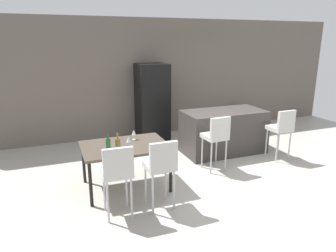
{
  "coord_description": "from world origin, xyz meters",
  "views": [
    {
      "loc": [
        -2.91,
        -4.77,
        2.37
      ],
      "look_at": [
        -0.94,
        0.3,
        0.85
      ],
      "focal_mm": 32.93,
      "sensor_mm": 36.0,
      "label": 1
    }
  ],
  "objects_px": {
    "bar_chair_left": "(217,135)",
    "dining_chair_near": "(117,170)",
    "dining_table": "(125,149)",
    "wine_glass_middle": "(134,133)",
    "kitchen_island": "(223,132)",
    "dining_chair_far": "(161,164)",
    "wine_bottle_left": "(118,145)",
    "bar_chair_middle": "(282,127)",
    "wine_glass_right": "(128,140)",
    "potted_plant": "(243,115)",
    "wine_bottle_near": "(108,147)",
    "refrigerator": "(152,102)"
  },
  "relations": [
    {
      "from": "dining_chair_near",
      "to": "wine_bottle_near",
      "type": "relative_size",
      "value": 3.25
    },
    {
      "from": "wine_bottle_left",
      "to": "bar_chair_left",
      "type": "bearing_deg",
      "value": 11.62
    },
    {
      "from": "wine_glass_middle",
      "to": "refrigerator",
      "type": "xyz_separation_m",
      "value": [
        1.05,
        2.17,
        0.06
      ]
    },
    {
      "from": "wine_glass_right",
      "to": "refrigerator",
      "type": "distance_m",
      "value": 2.8
    },
    {
      "from": "kitchen_island",
      "to": "bar_chair_left",
      "type": "distance_m",
      "value": 1.08
    },
    {
      "from": "bar_chair_middle",
      "to": "bar_chair_left",
      "type": "bearing_deg",
      "value": 180.0
    },
    {
      "from": "kitchen_island",
      "to": "wine_glass_right",
      "type": "bearing_deg",
      "value": -156.54
    },
    {
      "from": "bar_chair_middle",
      "to": "potted_plant",
      "type": "xyz_separation_m",
      "value": [
        0.71,
        2.31,
        -0.34
      ]
    },
    {
      "from": "dining_chair_far",
      "to": "bar_chair_left",
      "type": "bearing_deg",
      "value": 32.99
    },
    {
      "from": "bar_chair_left",
      "to": "wine_glass_right",
      "type": "distance_m",
      "value": 1.72
    },
    {
      "from": "dining_chair_far",
      "to": "potted_plant",
      "type": "distance_m",
      "value": 4.86
    },
    {
      "from": "dining_table",
      "to": "wine_glass_middle",
      "type": "bearing_deg",
      "value": 46.34
    },
    {
      "from": "bar_chair_middle",
      "to": "wine_glass_middle",
      "type": "height_order",
      "value": "bar_chair_middle"
    },
    {
      "from": "dining_table",
      "to": "wine_bottle_left",
      "type": "height_order",
      "value": "wine_bottle_left"
    },
    {
      "from": "wine_glass_middle",
      "to": "refrigerator",
      "type": "relative_size",
      "value": 0.09
    },
    {
      "from": "refrigerator",
      "to": "bar_chair_middle",
      "type": "bearing_deg",
      "value": -49.88
    },
    {
      "from": "wine_bottle_left",
      "to": "bar_chair_middle",
      "type": "bearing_deg",
      "value": 6.58
    },
    {
      "from": "kitchen_island",
      "to": "wine_glass_right",
      "type": "xyz_separation_m",
      "value": [
        -2.35,
        -1.02,
        0.4
      ]
    },
    {
      "from": "bar_chair_middle",
      "to": "dining_table",
      "type": "distance_m",
      "value": 3.22
    },
    {
      "from": "wine_bottle_left",
      "to": "wine_glass_middle",
      "type": "distance_m",
      "value": 0.67
    },
    {
      "from": "wine_glass_right",
      "to": "kitchen_island",
      "type": "bearing_deg",
      "value": 23.46
    },
    {
      "from": "dining_chair_far",
      "to": "wine_glass_middle",
      "type": "height_order",
      "value": "dining_chair_far"
    },
    {
      "from": "dining_chair_near",
      "to": "wine_glass_right",
      "type": "distance_m",
      "value": 0.82
    },
    {
      "from": "dining_chair_far",
      "to": "wine_bottle_near",
      "type": "distance_m",
      "value": 0.82
    },
    {
      "from": "dining_table",
      "to": "wine_glass_right",
      "type": "relative_size",
      "value": 7.88
    },
    {
      "from": "wine_glass_middle",
      "to": "refrigerator",
      "type": "bearing_deg",
      "value": 64.15
    },
    {
      "from": "dining_chair_near",
      "to": "dining_chair_far",
      "type": "relative_size",
      "value": 1.0
    },
    {
      "from": "kitchen_island",
      "to": "wine_glass_middle",
      "type": "height_order",
      "value": "kitchen_island"
    },
    {
      "from": "wine_bottle_near",
      "to": "wine_glass_right",
      "type": "xyz_separation_m",
      "value": [
        0.36,
        0.24,
        -0.01
      ]
    },
    {
      "from": "wine_glass_middle",
      "to": "kitchen_island",
      "type": "bearing_deg",
      "value": 17.21
    },
    {
      "from": "dining_chair_near",
      "to": "wine_glass_middle",
      "type": "bearing_deg",
      "value": 64.05
    },
    {
      "from": "dining_chair_near",
      "to": "refrigerator",
      "type": "relative_size",
      "value": 0.57
    },
    {
      "from": "dining_chair_far",
      "to": "wine_glass_right",
      "type": "distance_m",
      "value": 0.8
    },
    {
      "from": "refrigerator",
      "to": "potted_plant",
      "type": "bearing_deg",
      "value": -0.21
    },
    {
      "from": "bar_chair_middle",
      "to": "potted_plant",
      "type": "height_order",
      "value": "bar_chair_middle"
    },
    {
      "from": "bar_chair_middle",
      "to": "dining_chair_near",
      "type": "relative_size",
      "value": 1.0
    },
    {
      "from": "dining_table",
      "to": "wine_glass_right",
      "type": "distance_m",
      "value": 0.23
    },
    {
      "from": "bar_chair_middle",
      "to": "refrigerator",
      "type": "distance_m",
      "value": 3.04
    },
    {
      "from": "kitchen_island",
      "to": "potted_plant",
      "type": "xyz_separation_m",
      "value": [
        1.55,
        1.49,
        -0.1
      ]
    },
    {
      "from": "dining_chair_far",
      "to": "refrigerator",
      "type": "distance_m",
      "value": 3.39
    },
    {
      "from": "kitchen_island",
      "to": "dining_chair_near",
      "type": "distance_m",
      "value": 3.22
    },
    {
      "from": "dining_table",
      "to": "wine_bottle_left",
      "type": "relative_size",
      "value": 4.36
    },
    {
      "from": "refrigerator",
      "to": "wine_bottle_left",
      "type": "bearing_deg",
      "value": -117.97
    },
    {
      "from": "bar_chair_left",
      "to": "dining_chair_near",
      "type": "height_order",
      "value": "same"
    },
    {
      "from": "potted_plant",
      "to": "wine_glass_right",
      "type": "bearing_deg",
      "value": -147.25
    },
    {
      "from": "wine_bottle_near",
      "to": "dining_chair_near",
      "type": "bearing_deg",
      "value": -87.84
    },
    {
      "from": "kitchen_island",
      "to": "wine_bottle_near",
      "type": "relative_size",
      "value": 5.42
    },
    {
      "from": "dining_table",
      "to": "wine_bottle_near",
      "type": "height_order",
      "value": "wine_bottle_near"
    },
    {
      "from": "kitchen_island",
      "to": "dining_chair_far",
      "type": "bearing_deg",
      "value": -139.87
    },
    {
      "from": "dining_table",
      "to": "refrigerator",
      "type": "relative_size",
      "value": 0.75
    }
  ]
}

